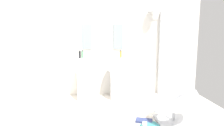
# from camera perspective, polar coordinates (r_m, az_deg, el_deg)

# --- Properties ---
(ground_plane) EXTENTS (4.80, 3.60, 0.04)m
(ground_plane) POSITION_cam_1_polar(r_m,az_deg,el_deg) (3.27, -2.01, -18.57)
(ground_plane) COLOR silver
(rear_partition) EXTENTS (4.80, 0.10, 2.60)m
(rear_partition) POSITION_cam_1_polar(r_m,az_deg,el_deg) (4.57, -2.92, 6.31)
(rear_partition) COLOR silver
(rear_partition) RESTS_ON ground_plane
(pedestal_sink_left) EXTENTS (0.51, 0.51, 1.05)m
(pedestal_sink_left) POSITION_cam_1_polar(r_m,az_deg,el_deg) (4.29, -7.74, -4.23)
(pedestal_sink_left) COLOR white
(pedestal_sink_left) RESTS_ON ground_plane
(pedestal_sink_right) EXTENTS (0.51, 0.51, 1.05)m
(pedestal_sink_right) POSITION_cam_1_polar(r_m,az_deg,el_deg) (4.31, 2.27, -4.11)
(pedestal_sink_right) COLOR white
(pedestal_sink_right) RESTS_ON ground_plane
(vanity_mirror_left) EXTENTS (0.22, 0.03, 0.59)m
(vanity_mirror_left) POSITION_cam_1_polar(r_m,az_deg,el_deg) (4.50, -7.73, 8.11)
(vanity_mirror_left) COLOR #8C9EA8
(vanity_mirror_right) EXTENTS (0.22, 0.03, 0.59)m
(vanity_mirror_right) POSITION_cam_1_polar(r_m,az_deg,el_deg) (4.52, 1.88, 8.18)
(vanity_mirror_right) COLOR #8C9EA8
(shower_column) EXTENTS (0.49, 0.24, 2.05)m
(shower_column) POSITION_cam_1_polar(r_m,az_deg,el_deg) (4.72, 14.96, 3.43)
(shower_column) COLOR #B7BABF
(shower_column) RESTS_ON ground_plane
(lounge_chair) EXTENTS (1.04, 1.04, 0.65)m
(lounge_chair) POSITION_cam_1_polar(r_m,az_deg,el_deg) (3.31, 18.55, -11.70)
(lounge_chair) COLOR #B7BABF
(lounge_chair) RESTS_ON ground_plane
(magazine_teal) EXTENTS (0.33, 0.26, 0.03)m
(magazine_teal) POSITION_cam_1_polar(r_m,az_deg,el_deg) (3.19, 11.69, -18.50)
(magazine_teal) COLOR teal
(magazine_teal) RESTS_ON area_rug
(magazine_navy) EXTENTS (0.31, 0.24, 0.03)m
(magazine_navy) POSITION_cam_1_polar(r_m,az_deg,el_deg) (3.35, 9.85, -17.12)
(magazine_navy) COLOR navy
(magazine_navy) RESTS_ON area_rug
(coffee_mug) EXTENTS (0.08, 0.08, 0.09)m
(coffee_mug) POSITION_cam_1_polar(r_m,az_deg,el_deg) (3.15, 10.04, -18.27)
(coffee_mug) COLOR white
(coffee_mug) RESTS_ON area_rug
(soap_bottle_green) EXTENTS (0.05, 0.05, 0.18)m
(soap_bottle_green) POSITION_cam_1_polar(r_m,az_deg,el_deg) (4.31, -9.11, 2.61)
(soap_bottle_green) COLOR #59996B
(soap_bottle_green) RESTS_ON pedestal_sink_left
(soap_bottle_amber) EXTENTS (0.05, 0.05, 0.17)m
(soap_bottle_amber) POSITION_cam_1_polar(r_m,az_deg,el_deg) (4.36, 2.68, 2.71)
(soap_bottle_amber) COLOR #C68C38
(soap_bottle_amber) RESTS_ON pedestal_sink_right
(soap_bottle_black) EXTENTS (0.05, 0.05, 0.18)m
(soap_bottle_black) POSITION_cam_1_polar(r_m,az_deg,el_deg) (4.29, -9.92, 2.57)
(soap_bottle_black) COLOR black
(soap_bottle_black) RESTS_ON pedestal_sink_left
(soap_bottle_clear) EXTENTS (0.04, 0.04, 0.13)m
(soap_bottle_clear) POSITION_cam_1_polar(r_m,az_deg,el_deg) (4.18, 0.11, 2.23)
(soap_bottle_clear) COLOR silver
(soap_bottle_clear) RESTS_ON pedestal_sink_right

